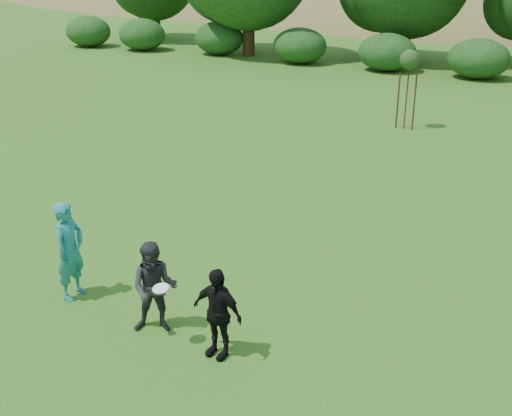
{
  "coord_description": "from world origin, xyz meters",
  "views": [
    {
      "loc": [
        5.75,
        -8.05,
        6.21
      ],
      "look_at": [
        0.0,
        3.0,
        1.1
      ],
      "focal_mm": 45.0,
      "sensor_mm": 36.0,
      "label": 1
    }
  ],
  "objects": [
    {
      "name": "ground",
      "position": [
        0.0,
        0.0,
        0.0
      ],
      "size": [
        120.0,
        120.0,
        0.0
      ],
      "primitive_type": "plane",
      "color": "#19470C",
      "rests_on": "ground"
    },
    {
      "name": "player_teal",
      "position": [
        -2.27,
        -0.14,
        0.96
      ],
      "size": [
        0.51,
        0.73,
        1.91
      ],
      "primitive_type": "imported",
      "rotation": [
        0.0,
        0.0,
        1.65
      ],
      "color": "#1B767A",
      "rests_on": "ground"
    },
    {
      "name": "player_grey",
      "position": [
        -0.18,
        -0.39,
        0.83
      ],
      "size": [
        1.0,
        0.92,
        1.66
      ],
      "primitive_type": "imported",
      "rotation": [
        0.0,
        0.0,
        0.45
      ],
      "color": "#272729",
      "rests_on": "ground"
    },
    {
      "name": "player_black",
      "position": [
        1.13,
        -0.51,
        0.78
      ],
      "size": [
        0.95,
        0.47,
        1.57
      ],
      "primitive_type": "imported",
      "rotation": [
        0.0,
        0.0,
        -0.1
      ],
      "color": "black",
      "rests_on": "ground"
    },
    {
      "name": "frisbee",
      "position": [
        0.19,
        -0.7,
        1.07
      ],
      "size": [
        0.27,
        0.27,
        0.07
      ],
      "color": "white",
      "rests_on": "ground"
    },
    {
      "name": "sapling",
      "position": [
        0.02,
        14.69,
        2.42
      ],
      "size": [
        0.7,
        0.7,
        2.85
      ],
      "color": "#3C2017",
      "rests_on": "ground"
    }
  ]
}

